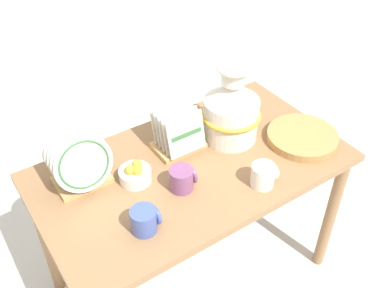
{
  "coord_description": "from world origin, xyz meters",
  "views": [
    {
      "loc": [
        -0.78,
        -1.16,
        2.01
      ],
      "look_at": [
        0.0,
        0.0,
        0.87
      ],
      "focal_mm": 42.0,
      "sensor_mm": 36.0,
      "label": 1
    }
  ],
  "objects_px": {
    "mug_cobalt_glaze": "(145,220)",
    "mug_plum_glaze": "(182,179)",
    "dish_rack_round_plates": "(79,162)",
    "mug_cream_glaze": "(264,175)",
    "dish_rack_square_plates": "(178,134)",
    "fruit_bowl": "(135,174)",
    "ceramic_vase": "(231,109)",
    "wicker_charger_stack": "(302,137)"
  },
  "relations": [
    {
      "from": "mug_cobalt_glaze",
      "to": "mug_plum_glaze",
      "type": "distance_m",
      "value": 0.25
    },
    {
      "from": "dish_rack_round_plates",
      "to": "mug_plum_glaze",
      "type": "height_order",
      "value": "dish_rack_round_plates"
    },
    {
      "from": "mug_cobalt_glaze",
      "to": "mug_cream_glaze",
      "type": "relative_size",
      "value": 1.0
    },
    {
      "from": "dish_rack_square_plates",
      "to": "fruit_bowl",
      "type": "height_order",
      "value": "dish_rack_square_plates"
    },
    {
      "from": "mug_plum_glaze",
      "to": "ceramic_vase",
      "type": "bearing_deg",
      "value": 23.77
    },
    {
      "from": "wicker_charger_stack",
      "to": "mug_cobalt_glaze",
      "type": "bearing_deg",
      "value": -176.21
    },
    {
      "from": "mug_cream_glaze",
      "to": "wicker_charger_stack",
      "type": "bearing_deg",
      "value": 19.05
    },
    {
      "from": "ceramic_vase",
      "to": "wicker_charger_stack",
      "type": "distance_m",
      "value": 0.35
    },
    {
      "from": "ceramic_vase",
      "to": "mug_cobalt_glaze",
      "type": "height_order",
      "value": "ceramic_vase"
    },
    {
      "from": "ceramic_vase",
      "to": "fruit_bowl",
      "type": "relative_size",
      "value": 2.81
    },
    {
      "from": "wicker_charger_stack",
      "to": "mug_cobalt_glaze",
      "type": "height_order",
      "value": "mug_cobalt_glaze"
    },
    {
      "from": "mug_plum_glaze",
      "to": "fruit_bowl",
      "type": "relative_size",
      "value": 0.8
    },
    {
      "from": "mug_cobalt_glaze",
      "to": "mug_cream_glaze",
      "type": "xyz_separation_m",
      "value": [
        0.5,
        -0.06,
        0.0
      ]
    },
    {
      "from": "mug_cobalt_glaze",
      "to": "fruit_bowl",
      "type": "bearing_deg",
      "value": 69.65
    },
    {
      "from": "ceramic_vase",
      "to": "fruit_bowl",
      "type": "height_order",
      "value": "ceramic_vase"
    },
    {
      "from": "wicker_charger_stack",
      "to": "dish_rack_round_plates",
      "type": "bearing_deg",
      "value": 162.49
    },
    {
      "from": "mug_cream_glaze",
      "to": "mug_plum_glaze",
      "type": "distance_m",
      "value": 0.32
    },
    {
      "from": "dish_rack_round_plates",
      "to": "mug_cream_glaze",
      "type": "height_order",
      "value": "dish_rack_round_plates"
    },
    {
      "from": "mug_plum_glaze",
      "to": "dish_rack_round_plates",
      "type": "bearing_deg",
      "value": 142.4
    },
    {
      "from": "ceramic_vase",
      "to": "dish_rack_round_plates",
      "type": "bearing_deg",
      "value": 172.61
    },
    {
      "from": "dish_rack_round_plates",
      "to": "dish_rack_square_plates",
      "type": "distance_m",
      "value": 0.44
    },
    {
      "from": "dish_rack_square_plates",
      "to": "mug_cream_glaze",
      "type": "relative_size",
      "value": 2.04
    },
    {
      "from": "ceramic_vase",
      "to": "mug_cream_glaze",
      "type": "height_order",
      "value": "ceramic_vase"
    },
    {
      "from": "mug_cream_glaze",
      "to": "mug_plum_glaze",
      "type": "height_order",
      "value": "same"
    },
    {
      "from": "ceramic_vase",
      "to": "dish_rack_square_plates",
      "type": "bearing_deg",
      "value": 164.55
    },
    {
      "from": "mug_cream_glaze",
      "to": "dish_rack_round_plates",
      "type": "bearing_deg",
      "value": 145.73
    },
    {
      "from": "wicker_charger_stack",
      "to": "mug_cobalt_glaze",
      "type": "relative_size",
      "value": 3.03
    },
    {
      "from": "mug_cream_glaze",
      "to": "mug_plum_glaze",
      "type": "relative_size",
      "value": 1.0
    },
    {
      "from": "wicker_charger_stack",
      "to": "fruit_bowl",
      "type": "relative_size",
      "value": 2.42
    },
    {
      "from": "fruit_bowl",
      "to": "wicker_charger_stack",
      "type": "bearing_deg",
      "value": -14.17
    },
    {
      "from": "ceramic_vase",
      "to": "wicker_charger_stack",
      "type": "xyz_separation_m",
      "value": [
        0.25,
        -0.2,
        -0.13
      ]
    },
    {
      "from": "dish_rack_round_plates",
      "to": "mug_cobalt_glaze",
      "type": "height_order",
      "value": "dish_rack_round_plates"
    },
    {
      "from": "ceramic_vase",
      "to": "dish_rack_square_plates",
      "type": "distance_m",
      "value": 0.25
    },
    {
      "from": "mug_cobalt_glaze",
      "to": "mug_plum_glaze",
      "type": "bearing_deg",
      "value": 24.57
    },
    {
      "from": "dish_rack_round_plates",
      "to": "fruit_bowl",
      "type": "distance_m",
      "value": 0.22
    },
    {
      "from": "dish_rack_square_plates",
      "to": "fruit_bowl",
      "type": "bearing_deg",
      "value": -162.25
    },
    {
      "from": "mug_plum_glaze",
      "to": "wicker_charger_stack",
      "type": "bearing_deg",
      "value": -4.5
    },
    {
      "from": "ceramic_vase",
      "to": "mug_plum_glaze",
      "type": "bearing_deg",
      "value": -156.23
    },
    {
      "from": "dish_rack_square_plates",
      "to": "mug_plum_glaze",
      "type": "relative_size",
      "value": 2.04
    },
    {
      "from": "ceramic_vase",
      "to": "mug_plum_glaze",
      "type": "xyz_separation_m",
      "value": [
        -0.35,
        -0.16,
        -0.1
      ]
    },
    {
      "from": "mug_cream_glaze",
      "to": "fruit_bowl",
      "type": "bearing_deg",
      "value": 143.92
    },
    {
      "from": "dish_rack_square_plates",
      "to": "mug_cream_glaze",
      "type": "xyz_separation_m",
      "value": [
        0.16,
        -0.38,
        -0.02
      ]
    }
  ]
}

